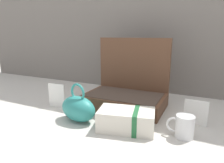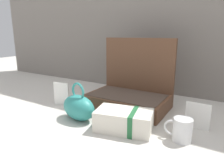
% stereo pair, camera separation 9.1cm
% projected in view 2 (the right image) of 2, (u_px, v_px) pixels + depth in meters
% --- Properties ---
extents(ground_plane, '(6.00, 6.00, 0.00)m').
position_uv_depth(ground_plane, '(115.00, 118.00, 1.00)').
color(ground_plane, beige).
extents(open_suitcase, '(0.44, 0.29, 0.39)m').
position_uv_depth(open_suitcase, '(130.00, 92.00, 1.15)').
color(open_suitcase, brown).
rests_on(open_suitcase, ground_plane).
extents(teal_pouch_handbag, '(0.21, 0.14, 0.19)m').
position_uv_depth(teal_pouch_handbag, '(79.00, 107.00, 0.97)').
color(teal_pouch_handbag, teal).
rests_on(teal_pouch_handbag, ground_plane).
extents(cream_toiletry_bag, '(0.27, 0.19, 0.09)m').
position_uv_depth(cream_toiletry_bag, '(125.00, 120.00, 0.87)').
color(cream_toiletry_bag, silver).
rests_on(cream_toiletry_bag, ground_plane).
extents(coffee_mug, '(0.11, 0.07, 0.09)m').
position_uv_depth(coffee_mug, '(182.00, 130.00, 0.78)').
color(coffee_mug, silver).
rests_on(coffee_mug, ground_plane).
extents(info_card_left, '(0.10, 0.02, 0.14)m').
position_uv_depth(info_card_left, '(62.00, 94.00, 1.17)').
color(info_card_left, white).
rests_on(info_card_left, ground_plane).
extents(poster_card_right, '(0.10, 0.01, 0.12)m').
position_uv_depth(poster_card_right, '(197.00, 116.00, 0.88)').
color(poster_card_right, white).
rests_on(poster_card_right, ground_plane).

